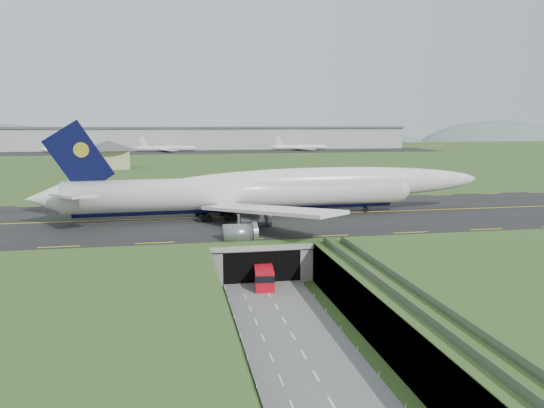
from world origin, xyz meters
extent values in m
plane|color=#355421|center=(0.00, 0.00, 0.00)|extent=(900.00, 900.00, 0.00)
cube|color=gray|center=(0.00, 0.00, 3.00)|extent=(800.00, 800.00, 6.00)
cube|color=slate|center=(0.00, -7.50, 0.10)|extent=(12.00, 75.00, 0.20)
cube|color=black|center=(0.00, 33.00, 6.09)|extent=(800.00, 44.00, 0.18)
cube|color=gray|center=(0.00, 19.00, 5.50)|extent=(16.00, 22.00, 1.00)
cube|color=gray|center=(-7.00, 19.00, 3.00)|extent=(2.00, 22.00, 6.00)
cube|color=gray|center=(7.00, 19.00, 3.00)|extent=(2.00, 22.00, 6.00)
cube|color=black|center=(0.00, 14.00, 2.50)|extent=(12.00, 12.00, 5.00)
cube|color=#A8A8A3|center=(0.00, 7.95, 5.60)|extent=(17.00, 0.50, 0.80)
cube|color=#A8A8A3|center=(11.00, -18.50, 5.80)|extent=(3.00, 53.00, 0.50)
cube|color=gray|center=(9.60, -18.50, 6.55)|extent=(0.06, 53.00, 1.00)
cube|color=gray|center=(12.40, -18.50, 6.55)|extent=(0.06, 53.00, 1.00)
cylinder|color=#A8A8A3|center=(11.00, -28.00, 2.80)|extent=(0.90, 0.90, 5.60)
cylinder|color=#A8A8A3|center=(11.00, -16.00, 2.80)|extent=(0.90, 0.90, 5.60)
cylinder|color=#A8A8A3|center=(11.00, -4.00, 2.80)|extent=(0.90, 0.90, 5.60)
cylinder|color=silver|center=(-0.16, 31.66, 10.98)|extent=(65.55, 9.39, 6.15)
sphere|color=silver|center=(32.46, 33.28, 10.98)|extent=(6.32, 6.32, 6.03)
cone|color=silver|center=(-35.66, 29.89, 10.98)|extent=(7.01, 6.17, 5.84)
ellipsoid|color=silver|center=(17.46, 32.54, 12.37)|extent=(68.12, 9.02, 6.46)
ellipsoid|color=black|center=(31.51, 33.24, 11.75)|extent=(4.43, 2.90, 2.15)
cylinder|color=black|center=(-0.16, 31.66, 8.59)|extent=(62.11, 5.66, 2.58)
cube|color=silver|center=(1.00, 47.11, 10.02)|extent=(19.12, 28.69, 2.59)
cube|color=silver|center=(-30.26, 37.38, 12.42)|extent=(8.41, 11.41, 0.98)
cube|color=silver|center=(2.53, 16.40, 10.02)|extent=(21.27, 27.83, 2.59)
cube|color=silver|center=(-29.54, 22.99, 12.42)|extent=(9.13, 11.30, 0.98)
cube|color=black|center=(-29.42, 30.20, 18.19)|extent=(12.23, 1.18, 13.59)
cylinder|color=yellow|center=(-28.94, 30.23, 19.63)|extent=(2.72, 0.81, 2.69)
cylinder|color=slate|center=(0.09, 40.81, 7.04)|extent=(5.15, 3.41, 3.17)
cylinder|color=slate|center=(-4.95, 50.66, 7.04)|extent=(5.15, 3.41, 3.17)
cylinder|color=slate|center=(0.99, 22.58, 7.04)|extent=(5.15, 3.41, 3.17)
cylinder|color=slate|center=(-3.04, 12.28, 7.04)|extent=(5.15, 3.41, 3.17)
cylinder|color=black|center=(25.94, 32.96, 6.71)|extent=(1.08, 0.53, 1.06)
cube|color=black|center=(-4.47, 31.45, 6.85)|extent=(6.09, 7.00, 1.34)
cube|color=red|center=(-0.06, 6.29, 1.67)|extent=(3.64, 7.63, 2.94)
cube|color=black|center=(-0.06, 6.29, 2.26)|extent=(3.71, 7.74, 0.98)
cube|color=black|center=(-0.06, 6.29, 0.44)|extent=(3.39, 7.12, 0.49)
cylinder|color=black|center=(-1.63, 4.02, 0.54)|extent=(0.45, 0.92, 0.88)
cylinder|color=black|center=(-1.01, 8.88, 0.54)|extent=(0.45, 0.92, 0.88)
cylinder|color=black|center=(0.90, 3.70, 0.54)|extent=(0.45, 0.92, 0.88)
cylinder|color=black|center=(1.52, 8.56, 0.54)|extent=(0.45, 0.92, 0.88)
cube|color=#B8B185|center=(-37.82, 151.13, 9.79)|extent=(16.92, 16.92, 7.57)
cone|color=#4C4C51|center=(-37.82, 151.13, 15.47)|extent=(24.82, 24.82, 3.79)
cube|color=#B2B2B2|center=(0.00, 300.00, 13.50)|extent=(300.00, 22.00, 15.00)
cube|color=#4C4C51|center=(0.00, 300.00, 21.00)|extent=(302.00, 24.00, 1.20)
cube|color=black|center=(0.00, 270.00, 6.14)|extent=(320.00, 50.00, 0.08)
cylinder|color=silver|center=(-72.23, 275.00, 8.18)|extent=(34.00, 3.20, 3.20)
cylinder|color=silver|center=(-16.30, 275.00, 8.18)|extent=(34.00, 3.20, 3.20)
cylinder|color=silver|center=(71.02, 275.00, 8.18)|extent=(34.00, 3.20, 3.20)
ellipsoid|color=#546562|center=(120.00, 430.00, -4.00)|extent=(260.00, 91.00, 44.00)
ellipsoid|color=#546562|center=(320.00, 430.00, -4.00)|extent=(180.00, 63.00, 60.00)
camera|label=1|loc=(-13.14, -69.31, 24.45)|focal=35.00mm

